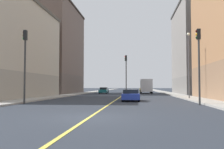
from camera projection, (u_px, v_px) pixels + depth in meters
name	position (u px, v px, depth m)	size (l,w,h in m)	color
ground_plane	(90.00, 117.00, 12.72)	(400.00, 400.00, 0.00)	#2A2F38
sidewalk_left	(165.00, 92.00, 60.53)	(2.58, 168.00, 0.15)	#9E9B93
sidewalk_right	(89.00, 92.00, 62.35)	(2.58, 168.00, 0.15)	#9E9B93
lane_center_stripe	(127.00, 93.00, 61.44)	(0.16, 154.00, 0.01)	#E5D14C
building_left_mid	(202.00, 50.00, 49.68)	(9.80, 17.61, 17.66)	slate
building_right_corner	(0.00, 49.00, 32.68)	(9.80, 20.58, 12.82)	#9D9688
building_right_midblock	(53.00, 50.00, 53.47)	(9.80, 18.58, 18.58)	brown
traffic_light_left_near	(199.00, 56.00, 21.11)	(0.40, 0.32, 6.43)	#2D2D2D
traffic_light_right_near	(25.00, 57.00, 22.60)	(0.40, 0.32, 6.65)	#2D2D2D
traffic_light_median_far	(126.00, 70.00, 40.31)	(0.40, 0.32, 6.56)	#2D2D2D
street_lamp_left_near	(189.00, 59.00, 30.07)	(0.36, 0.36, 7.88)	#4C4C51
car_teal	(104.00, 90.00, 55.14)	(1.83, 4.09, 1.33)	#196670
car_blue	(131.00, 95.00, 26.86)	(1.95, 4.21, 1.24)	#23389E
car_yellow	(143.00, 89.00, 74.71)	(1.89, 4.27, 1.41)	gold
box_truck	(146.00, 86.00, 55.56)	(2.57, 7.55, 3.10)	beige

